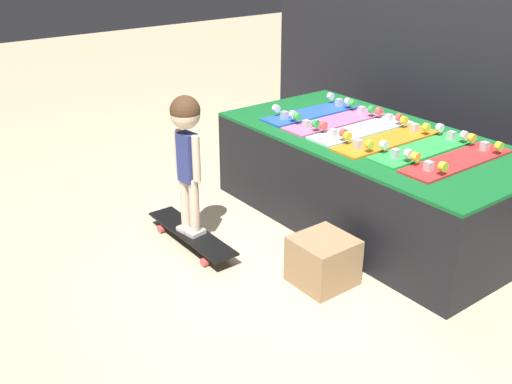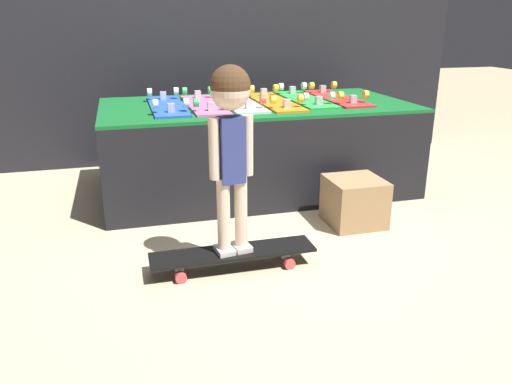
{
  "view_description": "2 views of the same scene",
  "coord_description": "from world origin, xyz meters",
  "px_view_note": "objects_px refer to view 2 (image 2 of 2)",
  "views": [
    {
      "loc": [
        2.4,
        -2.19,
        1.83
      ],
      "look_at": [
        -0.17,
        -0.24,
        0.37
      ],
      "focal_mm": 42.0,
      "sensor_mm": 36.0,
      "label": 1
    },
    {
      "loc": [
        -0.87,
        -2.63,
        1.13
      ],
      "look_at": [
        -0.24,
        -0.3,
        0.29
      ],
      "focal_mm": 35.0,
      "sensor_mm": 36.0,
      "label": 2
    }
  ],
  "objects_px": {
    "storage_box": "(354,201)",
    "child": "(231,125)",
    "skateboard_orange_on_rack": "(274,101)",
    "skateboard_on_floor": "(233,254)",
    "skateboard_pink_on_rack": "(204,104)",
    "skateboard_red_on_rack": "(337,97)",
    "skateboard_blue_on_rack": "(167,105)",
    "skateboard_white_on_rack": "(239,102)",
    "skateboard_green_on_rack": "(304,98)"
  },
  "relations": [
    {
      "from": "storage_box",
      "to": "child",
      "type": "bearing_deg",
      "value": -155.76
    },
    {
      "from": "skateboard_orange_on_rack",
      "to": "skateboard_on_floor",
      "type": "bearing_deg",
      "value": -115.98
    },
    {
      "from": "skateboard_pink_on_rack",
      "to": "skateboard_on_floor",
      "type": "xyz_separation_m",
      "value": [
        -0.07,
        -1.12,
        -0.53
      ]
    },
    {
      "from": "storage_box",
      "to": "skateboard_on_floor",
      "type": "bearing_deg",
      "value": -155.76
    },
    {
      "from": "skateboard_pink_on_rack",
      "to": "skateboard_red_on_rack",
      "type": "relative_size",
      "value": 1.0
    },
    {
      "from": "skateboard_pink_on_rack",
      "to": "skateboard_on_floor",
      "type": "relative_size",
      "value": 1.0
    },
    {
      "from": "storage_box",
      "to": "skateboard_blue_on_rack",
      "type": "bearing_deg",
      "value": 141.41
    },
    {
      "from": "skateboard_on_floor",
      "to": "child",
      "type": "height_order",
      "value": "child"
    },
    {
      "from": "skateboard_white_on_rack",
      "to": "skateboard_green_on_rack",
      "type": "relative_size",
      "value": 1.0
    },
    {
      "from": "skateboard_pink_on_rack",
      "to": "skateboard_orange_on_rack",
      "type": "xyz_separation_m",
      "value": [
        0.47,
        -0.01,
        0.0
      ]
    },
    {
      "from": "skateboard_pink_on_rack",
      "to": "skateboard_blue_on_rack",
      "type": "bearing_deg",
      "value": 177.63
    },
    {
      "from": "skateboard_orange_on_rack",
      "to": "storage_box",
      "type": "relative_size",
      "value": 2.53
    },
    {
      "from": "skateboard_on_floor",
      "to": "skateboard_white_on_rack",
      "type": "bearing_deg",
      "value": 74.98
    },
    {
      "from": "skateboard_pink_on_rack",
      "to": "storage_box",
      "type": "xyz_separation_m",
      "value": [
        0.73,
        -0.76,
        -0.47
      ]
    },
    {
      "from": "skateboard_orange_on_rack",
      "to": "skateboard_red_on_rack",
      "type": "xyz_separation_m",
      "value": [
        0.47,
        0.05,
        0.0
      ]
    },
    {
      "from": "skateboard_blue_on_rack",
      "to": "skateboard_on_floor",
      "type": "xyz_separation_m",
      "value": [
        0.17,
        -1.13,
        -0.53
      ]
    },
    {
      "from": "skateboard_on_floor",
      "to": "skateboard_pink_on_rack",
      "type": "bearing_deg",
      "value": 86.58
    },
    {
      "from": "skateboard_blue_on_rack",
      "to": "storage_box",
      "type": "distance_m",
      "value": 1.32
    },
    {
      "from": "skateboard_blue_on_rack",
      "to": "skateboard_on_floor",
      "type": "height_order",
      "value": "skateboard_blue_on_rack"
    },
    {
      "from": "skateboard_white_on_rack",
      "to": "skateboard_on_floor",
      "type": "distance_m",
      "value": 1.28
    },
    {
      "from": "storage_box",
      "to": "skateboard_pink_on_rack",
      "type": "bearing_deg",
      "value": 133.8
    },
    {
      "from": "skateboard_red_on_rack",
      "to": "skateboard_pink_on_rack",
      "type": "bearing_deg",
      "value": -177.65
    },
    {
      "from": "skateboard_white_on_rack",
      "to": "skateboard_pink_on_rack",
      "type": "bearing_deg",
      "value": -177.52
    },
    {
      "from": "child",
      "to": "skateboard_red_on_rack",
      "type": "bearing_deg",
      "value": 40.38
    },
    {
      "from": "skateboard_white_on_rack",
      "to": "skateboard_on_floor",
      "type": "xyz_separation_m",
      "value": [
        -0.3,
        -1.13,
        -0.53
      ]
    },
    {
      "from": "skateboard_pink_on_rack",
      "to": "skateboard_green_on_rack",
      "type": "relative_size",
      "value": 1.0
    },
    {
      "from": "storage_box",
      "to": "skateboard_green_on_rack",
      "type": "bearing_deg",
      "value": 91.51
    },
    {
      "from": "skateboard_white_on_rack",
      "to": "skateboard_green_on_rack",
      "type": "xyz_separation_m",
      "value": [
        0.47,
        0.04,
        0.0
      ]
    },
    {
      "from": "skateboard_red_on_rack",
      "to": "child",
      "type": "distance_m",
      "value": 1.53
    },
    {
      "from": "child",
      "to": "storage_box",
      "type": "height_order",
      "value": "child"
    },
    {
      "from": "skateboard_pink_on_rack",
      "to": "child",
      "type": "relative_size",
      "value": 0.91
    },
    {
      "from": "skateboard_orange_on_rack",
      "to": "storage_box",
      "type": "distance_m",
      "value": 0.92
    },
    {
      "from": "skateboard_blue_on_rack",
      "to": "skateboard_white_on_rack",
      "type": "height_order",
      "value": "same"
    },
    {
      "from": "skateboard_pink_on_rack",
      "to": "skateboard_on_floor",
      "type": "bearing_deg",
      "value": -93.42
    },
    {
      "from": "skateboard_green_on_rack",
      "to": "child",
      "type": "height_order",
      "value": "child"
    },
    {
      "from": "skateboard_pink_on_rack",
      "to": "skateboard_red_on_rack",
      "type": "height_order",
      "value": "same"
    },
    {
      "from": "skateboard_pink_on_rack",
      "to": "skateboard_red_on_rack",
      "type": "bearing_deg",
      "value": 2.35
    },
    {
      "from": "skateboard_green_on_rack",
      "to": "storage_box",
      "type": "distance_m",
      "value": 0.93
    },
    {
      "from": "skateboard_blue_on_rack",
      "to": "skateboard_orange_on_rack",
      "type": "height_order",
      "value": "same"
    },
    {
      "from": "skateboard_on_floor",
      "to": "storage_box",
      "type": "bearing_deg",
      "value": 24.24
    },
    {
      "from": "skateboard_pink_on_rack",
      "to": "skateboard_red_on_rack",
      "type": "distance_m",
      "value": 0.94
    },
    {
      "from": "skateboard_white_on_rack",
      "to": "skateboard_orange_on_rack",
      "type": "bearing_deg",
      "value": -5.67
    },
    {
      "from": "skateboard_green_on_rack",
      "to": "skateboard_orange_on_rack",
      "type": "bearing_deg",
      "value": -166.02
    },
    {
      "from": "skateboard_green_on_rack",
      "to": "skateboard_red_on_rack",
      "type": "relative_size",
      "value": 1.0
    },
    {
      "from": "skateboard_blue_on_rack",
      "to": "skateboard_green_on_rack",
      "type": "distance_m",
      "value": 0.94
    },
    {
      "from": "skateboard_blue_on_rack",
      "to": "child",
      "type": "height_order",
      "value": "child"
    },
    {
      "from": "skateboard_green_on_rack",
      "to": "skateboard_white_on_rack",
      "type": "bearing_deg",
      "value": -175.72
    },
    {
      "from": "skateboard_green_on_rack",
      "to": "skateboard_red_on_rack",
      "type": "xyz_separation_m",
      "value": [
        0.24,
        -0.01,
        0.0
      ]
    },
    {
      "from": "skateboard_green_on_rack",
      "to": "child",
      "type": "bearing_deg",
      "value": -123.64
    },
    {
      "from": "skateboard_blue_on_rack",
      "to": "skateboard_orange_on_rack",
      "type": "distance_m",
      "value": 0.71
    }
  ]
}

